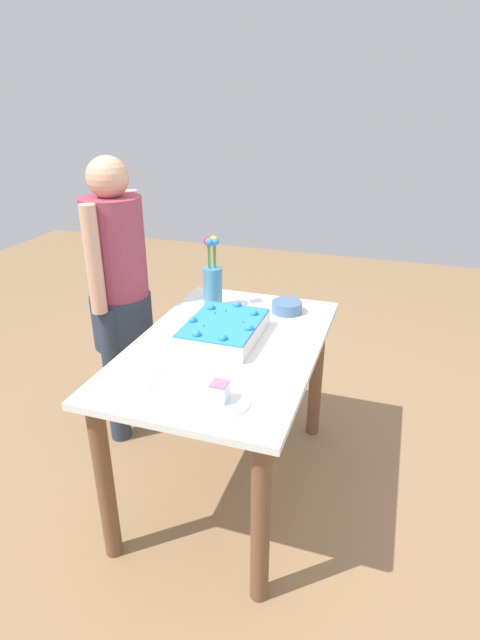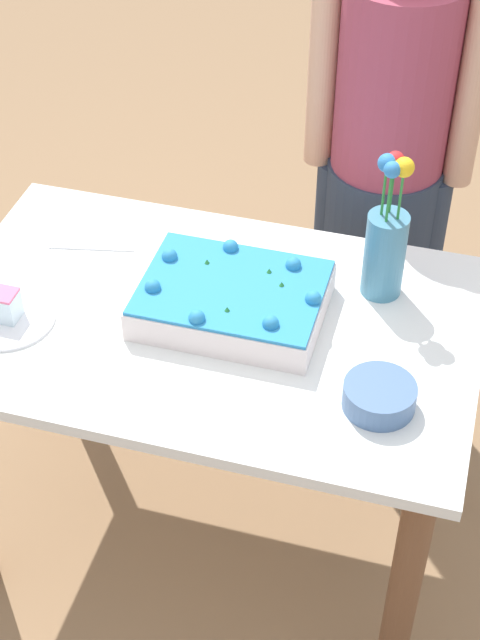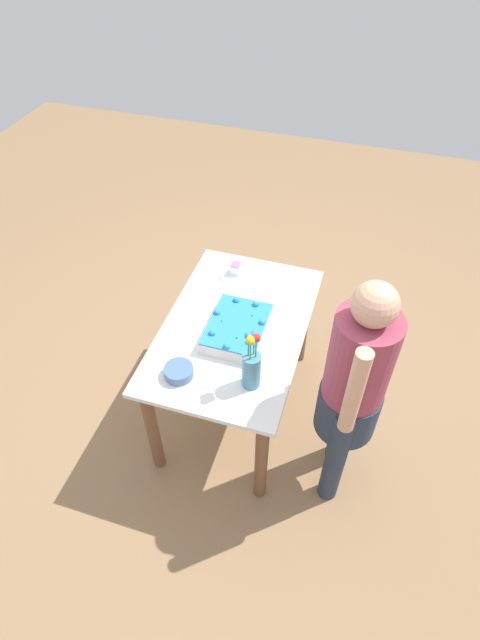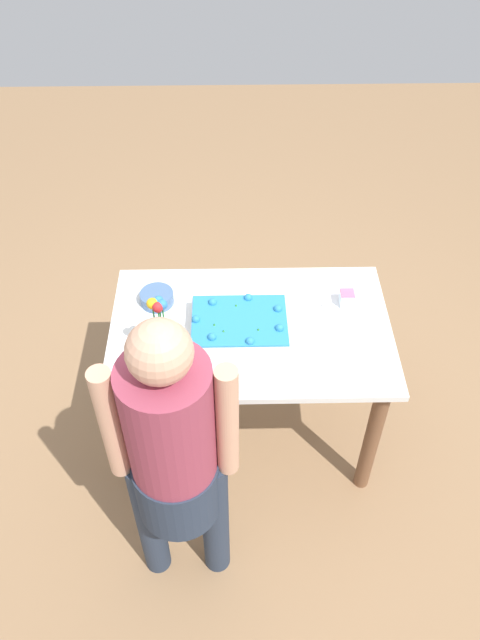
{
  "view_description": "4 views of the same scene",
  "coord_description": "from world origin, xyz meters",
  "px_view_note": "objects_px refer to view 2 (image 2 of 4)",
  "views": [
    {
      "loc": [
        -1.79,
        -0.66,
        1.74
      ],
      "look_at": [
        0.04,
        -0.05,
        0.87
      ],
      "focal_mm": 28.0,
      "sensor_mm": 36.0,
      "label": 1
    },
    {
      "loc": [
        0.52,
        -1.57,
        2.22
      ],
      "look_at": [
        0.08,
        -0.03,
        0.81
      ],
      "focal_mm": 55.0,
      "sensor_mm": 36.0,
      "label": 2
    },
    {
      "loc": [
        1.83,
        0.6,
        2.78
      ],
      "look_at": [
        -0.01,
        0.03,
        0.81
      ],
      "focal_mm": 28.0,
      "sensor_mm": 36.0,
      "label": 3
    },
    {
      "loc": [
        0.08,
        1.86,
        2.71
      ],
      "look_at": [
        0.05,
        -0.01,
        0.8
      ],
      "focal_mm": 35.0,
      "sensor_mm": 36.0,
      "label": 4
    }
  ],
  "objects_px": {
    "cake_knife": "(92,247)",
    "sheet_cake": "(232,299)",
    "flower_vase": "(386,243)",
    "person_standing": "(389,146)",
    "serving_plate_with_slice": "(6,313)",
    "fruit_bowl": "(379,396)"
  },
  "relations": [
    {
      "from": "serving_plate_with_slice",
      "to": "flower_vase",
      "type": "distance_m",
      "value": 0.86
    },
    {
      "from": "person_standing",
      "to": "fruit_bowl",
      "type": "bearing_deg",
      "value": 8.45
    },
    {
      "from": "cake_knife",
      "to": "flower_vase",
      "type": "distance_m",
      "value": 0.72
    },
    {
      "from": "serving_plate_with_slice",
      "to": "fruit_bowl",
      "type": "distance_m",
      "value": 0.85
    },
    {
      "from": "serving_plate_with_slice",
      "to": "cake_knife",
      "type": "distance_m",
      "value": 0.31
    },
    {
      "from": "flower_vase",
      "to": "fruit_bowl",
      "type": "distance_m",
      "value": 0.38
    },
    {
      "from": "person_standing",
      "to": "sheet_cake",
      "type": "bearing_deg",
      "value": -19.93
    },
    {
      "from": "serving_plate_with_slice",
      "to": "fruit_bowl",
      "type": "bearing_deg",
      "value": -2.44
    },
    {
      "from": "cake_knife",
      "to": "person_standing",
      "type": "bearing_deg",
      "value": -152.59
    },
    {
      "from": "sheet_cake",
      "to": "flower_vase",
      "type": "relative_size",
      "value": 1.13
    },
    {
      "from": "sheet_cake",
      "to": "cake_knife",
      "type": "xyz_separation_m",
      "value": [
        -0.4,
        0.14,
        -0.04
      ]
    },
    {
      "from": "sheet_cake",
      "to": "fruit_bowl",
      "type": "xyz_separation_m",
      "value": [
        0.37,
        -0.2,
        -0.01
      ]
    },
    {
      "from": "flower_vase",
      "to": "person_standing",
      "type": "bearing_deg",
      "value": 98.02
    },
    {
      "from": "serving_plate_with_slice",
      "to": "person_standing",
      "type": "height_order",
      "value": "person_standing"
    },
    {
      "from": "serving_plate_with_slice",
      "to": "fruit_bowl",
      "type": "relative_size",
      "value": 1.44
    },
    {
      "from": "serving_plate_with_slice",
      "to": "sheet_cake",
      "type": "bearing_deg",
      "value": 18.38
    },
    {
      "from": "sheet_cake",
      "to": "cake_knife",
      "type": "relative_size",
      "value": 1.95
    },
    {
      "from": "serving_plate_with_slice",
      "to": "person_standing",
      "type": "bearing_deg",
      "value": 48.75
    },
    {
      "from": "fruit_bowl",
      "to": "person_standing",
      "type": "relative_size",
      "value": 0.1
    },
    {
      "from": "cake_knife",
      "to": "sheet_cake",
      "type": "bearing_deg",
      "value": 148.82
    },
    {
      "from": "flower_vase",
      "to": "person_standing",
      "type": "relative_size",
      "value": 0.24
    },
    {
      "from": "sheet_cake",
      "to": "person_standing",
      "type": "height_order",
      "value": "person_standing"
    }
  ]
}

